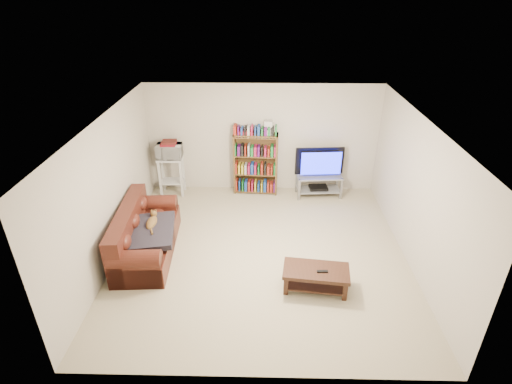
{
  "coord_description": "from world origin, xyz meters",
  "views": [
    {
      "loc": [
        0.04,
        -5.71,
        4.25
      ],
      "look_at": [
        -0.1,
        0.4,
        1.0
      ],
      "focal_mm": 28.0,
      "sensor_mm": 36.0,
      "label": 1
    }
  ],
  "objects_px": {
    "coffee_table": "(316,275)",
    "bookshelf": "(256,163)",
    "sofa": "(143,237)",
    "tv_stand": "(319,182)"
  },
  "relations": [
    {
      "from": "coffee_table",
      "to": "tv_stand",
      "type": "distance_m",
      "value": 3.08
    },
    {
      "from": "coffee_table",
      "to": "bookshelf",
      "type": "bearing_deg",
      "value": 114.28
    },
    {
      "from": "coffee_table",
      "to": "sofa",
      "type": "bearing_deg",
      "value": 170.09
    },
    {
      "from": "sofa",
      "to": "bookshelf",
      "type": "relative_size",
      "value": 1.48
    },
    {
      "from": "tv_stand",
      "to": "bookshelf",
      "type": "distance_m",
      "value": 1.45
    },
    {
      "from": "sofa",
      "to": "tv_stand",
      "type": "relative_size",
      "value": 2.02
    },
    {
      "from": "sofa",
      "to": "bookshelf",
      "type": "height_order",
      "value": "bookshelf"
    },
    {
      "from": "sofa",
      "to": "bookshelf",
      "type": "xyz_separation_m",
      "value": [
        1.91,
        2.31,
        0.41
      ]
    },
    {
      "from": "tv_stand",
      "to": "bookshelf",
      "type": "height_order",
      "value": "bookshelf"
    },
    {
      "from": "bookshelf",
      "to": "sofa",
      "type": "bearing_deg",
      "value": -125.93
    }
  ]
}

